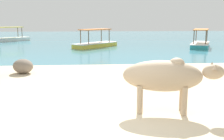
{
  "coord_description": "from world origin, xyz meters",
  "views": [
    {
      "loc": [
        -0.23,
        -4.59,
        1.99
      ],
      "look_at": [
        0.38,
        3.0,
        0.55
      ],
      "focal_mm": 43.13,
      "sensor_mm": 36.0,
      "label": 1
    }
  ],
  "objects_px": {
    "boat_teal": "(200,43)",
    "boat_yellow": "(95,43)",
    "cow": "(165,76)",
    "boat_white": "(9,38)"
  },
  "relations": [
    {
      "from": "boat_white",
      "to": "boat_teal",
      "type": "distance_m",
      "value": 16.55
    },
    {
      "from": "cow",
      "to": "boat_teal",
      "type": "bearing_deg",
      "value": 76.64
    },
    {
      "from": "cow",
      "to": "boat_teal",
      "type": "height_order",
      "value": "boat_teal"
    },
    {
      "from": "boat_teal",
      "to": "boat_yellow",
      "type": "xyz_separation_m",
      "value": [
        -7.46,
        0.66,
        0.0
      ]
    },
    {
      "from": "cow",
      "to": "boat_yellow",
      "type": "height_order",
      "value": "boat_yellow"
    },
    {
      "from": "boat_white",
      "to": "boat_yellow",
      "type": "relative_size",
      "value": 1.01
    },
    {
      "from": "boat_yellow",
      "to": "boat_teal",
      "type": "bearing_deg",
      "value": 128.81
    },
    {
      "from": "boat_teal",
      "to": "boat_white",
      "type": "bearing_deg",
      "value": 92.12
    },
    {
      "from": "cow",
      "to": "boat_yellow",
      "type": "xyz_separation_m",
      "value": [
        -1.2,
        13.88,
        -0.53
      ]
    },
    {
      "from": "boat_teal",
      "to": "boat_yellow",
      "type": "height_order",
      "value": "same"
    }
  ]
}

